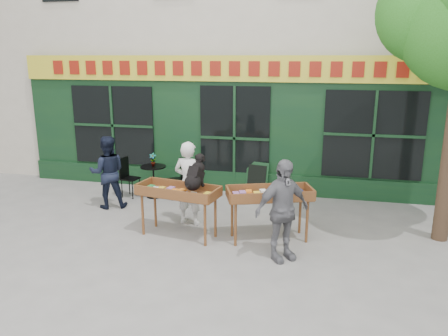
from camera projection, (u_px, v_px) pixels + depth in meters
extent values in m
plane|color=slate|center=(211.00, 225.00, 8.74)|extent=(80.00, 80.00, 0.00)
cube|color=black|center=(235.00, 127.00, 10.63)|extent=(11.00, 0.16, 3.20)
cube|color=gold|center=(235.00, 69.00, 10.16)|extent=(11.00, 0.06, 0.60)
cube|color=maroon|center=(235.00, 69.00, 10.12)|extent=(9.60, 0.03, 0.34)
cube|color=black|center=(234.00, 181.00, 10.87)|extent=(11.00, 0.10, 0.50)
cube|color=black|center=(235.00, 138.00, 10.59)|extent=(1.70, 0.05, 2.50)
cube|color=black|center=(113.00, 125.00, 11.24)|extent=(2.20, 0.05, 2.00)
cube|color=black|center=(373.00, 135.00, 9.85)|extent=(2.20, 0.05, 2.00)
sphere|color=#226116|center=(427.00, 13.00, 7.41)|extent=(1.70, 1.70, 1.70)
cylinder|color=brown|center=(143.00, 215.00, 8.19)|extent=(0.05, 0.05, 0.80)
cylinder|color=brown|center=(205.00, 225.00, 7.69)|extent=(0.05, 0.05, 0.80)
cylinder|color=brown|center=(155.00, 207.00, 8.58)|extent=(0.05, 0.05, 0.80)
cylinder|color=brown|center=(215.00, 217.00, 8.08)|extent=(0.05, 0.05, 0.80)
cube|color=brown|center=(178.00, 194.00, 8.03)|extent=(1.58, 0.84, 0.05)
cube|color=brown|center=(170.00, 194.00, 7.75)|extent=(1.48, 0.31, 0.18)
cube|color=brown|center=(186.00, 186.00, 8.27)|extent=(1.48, 0.31, 0.18)
cube|color=brown|center=(178.00, 191.00, 8.02)|extent=(1.35, 0.62, 0.06)
imported|color=silver|center=(189.00, 183.00, 8.64)|extent=(0.68, 0.51, 1.69)
cylinder|color=brown|center=(235.00, 225.00, 7.69)|extent=(0.05, 0.05, 0.80)
cylinder|color=brown|center=(307.00, 222.00, 7.84)|extent=(0.05, 0.05, 0.80)
cylinder|color=brown|center=(232.00, 216.00, 8.12)|extent=(0.05, 0.05, 0.80)
cylinder|color=brown|center=(300.00, 213.00, 8.26)|extent=(0.05, 0.05, 0.80)
cube|color=brown|center=(270.00, 197.00, 7.87)|extent=(1.61, 1.05, 0.05)
cube|color=brown|center=(273.00, 198.00, 7.57)|extent=(1.43, 0.54, 0.18)
cube|color=brown|center=(266.00, 188.00, 8.13)|extent=(1.43, 0.54, 0.18)
cube|color=brown|center=(270.00, 194.00, 7.86)|extent=(1.36, 0.82, 0.06)
imported|color=slate|center=(282.00, 210.00, 7.09)|extent=(1.04, 0.96, 1.71)
cylinder|color=black|center=(154.00, 196.00, 10.48)|extent=(0.36, 0.36, 0.03)
cylinder|color=black|center=(154.00, 182.00, 10.39)|extent=(0.04, 0.04, 0.72)
cylinder|color=black|center=(153.00, 167.00, 10.30)|extent=(0.60, 0.60, 0.03)
cube|color=black|center=(130.00, 179.00, 10.40)|extent=(0.42, 0.42, 0.03)
cube|color=black|center=(124.00, 168.00, 10.40)|extent=(0.09, 0.36, 0.50)
cylinder|color=black|center=(133.00, 190.00, 10.26)|extent=(0.02, 0.02, 0.44)
cylinder|color=black|center=(140.00, 187.00, 10.53)|extent=(0.02, 0.02, 0.44)
cylinder|color=black|center=(122.00, 189.00, 10.38)|extent=(0.02, 0.02, 0.44)
cylinder|color=black|center=(129.00, 185.00, 10.64)|extent=(0.02, 0.02, 0.44)
cube|color=black|center=(176.00, 180.00, 10.30)|extent=(0.50, 0.50, 0.03)
cube|color=black|center=(183.00, 169.00, 10.30)|extent=(0.23, 0.31, 0.50)
cylinder|color=black|center=(169.00, 188.00, 10.44)|extent=(0.02, 0.02, 0.44)
cylinder|color=black|center=(172.00, 192.00, 10.17)|extent=(0.02, 0.02, 0.44)
cylinder|color=black|center=(181.00, 187.00, 10.54)|extent=(0.02, 0.02, 0.44)
cylinder|color=black|center=(184.00, 190.00, 10.27)|extent=(0.02, 0.02, 0.44)
imported|color=gray|center=(153.00, 160.00, 10.25)|extent=(0.17, 0.13, 0.31)
imported|color=black|center=(108.00, 172.00, 9.58)|extent=(0.97, 0.88, 1.61)
cube|color=black|center=(257.00, 178.00, 10.59)|extent=(0.59, 0.30, 0.79)
cube|color=black|center=(257.00, 179.00, 10.57)|extent=(0.49, 0.26, 0.65)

